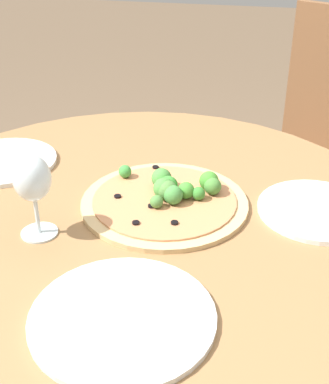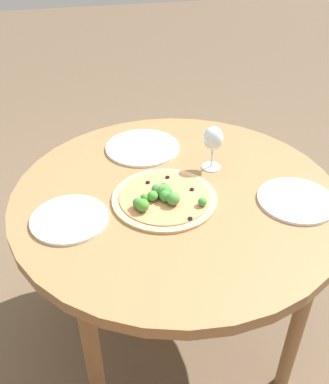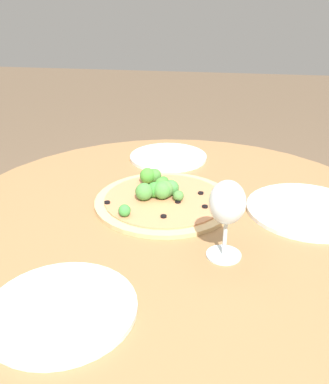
% 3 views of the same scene
% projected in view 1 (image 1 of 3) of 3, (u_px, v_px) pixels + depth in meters
% --- Properties ---
extents(dining_table, '(1.07, 1.07, 0.71)m').
position_uv_depth(dining_table, '(138.00, 239.00, 1.09)').
color(dining_table, olive).
rests_on(dining_table, ground_plane).
extents(chair, '(0.54, 0.54, 0.95)m').
position_uv_depth(chair, '(320.00, 151.00, 1.78)').
color(chair, brown).
rests_on(chair, ground_plane).
extents(pizza, '(0.34, 0.34, 0.06)m').
position_uv_depth(pizza, '(168.00, 198.00, 1.07)').
color(pizza, tan).
rests_on(pizza, dining_table).
extents(wine_glass, '(0.07, 0.07, 0.16)m').
position_uv_depth(wine_glass, '(32.00, 181.00, 0.93)').
color(wine_glass, silver).
rests_on(wine_glass, dining_table).
extents(plate_near, '(0.28, 0.28, 0.01)m').
position_uv_depth(plate_near, '(123.00, 317.00, 0.79)').
color(plate_near, silver).
rests_on(plate_near, dining_table).
extents(plate_far, '(0.23, 0.23, 0.01)m').
position_uv_depth(plate_far, '(317.00, 210.00, 1.05)').
color(plate_far, silver).
rests_on(plate_far, dining_table).
extents(plate_side, '(0.24, 0.24, 0.01)m').
position_uv_depth(plate_side, '(3.00, 161.00, 1.24)').
color(plate_side, silver).
rests_on(plate_side, dining_table).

